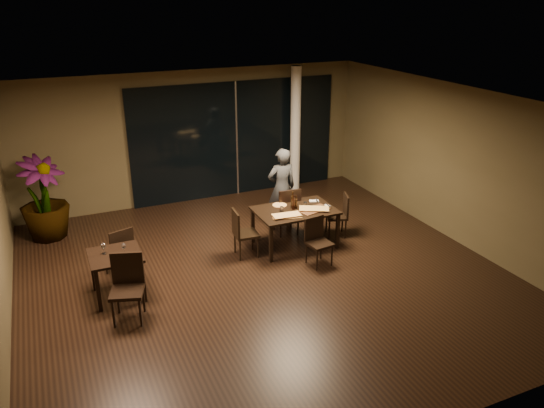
{
  "coord_description": "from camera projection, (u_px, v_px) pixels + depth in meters",
  "views": [
    {
      "loc": [
        -3.15,
        -7.48,
        4.59
      ],
      "look_at": [
        0.41,
        0.55,
        1.05
      ],
      "focal_mm": 35.0,
      "sensor_mm": 36.0,
      "label": 1
    }
  ],
  "objects": [
    {
      "name": "diner",
      "position": [
        282.0,
        188.0,
        10.88
      ],
      "size": [
        0.58,
        0.41,
        1.67
      ],
      "primitive_type": "imported",
      "rotation": [
        0.0,
        0.0,
        3.09
      ],
      "color": "#2B2D30",
      "rests_on": "ground"
    },
    {
      "name": "side_table",
      "position": [
        116.0,
        261.0,
        8.36
      ],
      "size": [
        0.8,
        0.8,
        0.75
      ],
      "color": "black",
      "rests_on": "ground"
    },
    {
      "name": "wine_glass_b",
      "position": [
        124.0,
        249.0,
        8.31
      ],
      "size": [
        0.07,
        0.07,
        0.16
      ],
      "primitive_type": null,
      "color": "white",
      "rests_on": "side_table"
    },
    {
      "name": "tumbler_right",
      "position": [
        305.0,
        204.0,
        10.16
      ],
      "size": [
        0.07,
        0.07,
        0.08
      ],
      "primitive_type": "cylinder",
      "color": "white",
      "rests_on": "main_table"
    },
    {
      "name": "oblong_pizza_right",
      "position": [
        314.0,
        209.0,
        9.98
      ],
      "size": [
        0.59,
        0.46,
        0.02
      ],
      "primitive_type": null,
      "rotation": [
        0.0,
        0.0,
        -0.47
      ],
      "color": "maroon",
      "rests_on": "pizza_board_right"
    },
    {
      "name": "bottle_a",
      "position": [
        294.0,
        203.0,
        9.97
      ],
      "size": [
        0.06,
        0.06,
        0.27
      ],
      "primitive_type": null,
      "color": "black",
      "rests_on": "main_table"
    },
    {
      "name": "ground",
      "position": [
        263.0,
        274.0,
        9.24
      ],
      "size": [
        8.0,
        8.0,
        0.0
      ],
      "primitive_type": "plane",
      "color": "black",
      "rests_on": "ground"
    },
    {
      "name": "chair_side_far",
      "position": [
        120.0,
        250.0,
        8.98
      ],
      "size": [
        0.53,
        0.53,
        0.91
      ],
      "rotation": [
        0.0,
        0.0,
        3.44
      ],
      "color": "black",
      "rests_on": "ground"
    },
    {
      "name": "chair_main_left",
      "position": [
        242.0,
        231.0,
        9.69
      ],
      "size": [
        0.45,
        0.45,
        0.91
      ],
      "rotation": [
        0.0,
        0.0,
        1.5
      ],
      "color": "black",
      "rests_on": "ground"
    },
    {
      "name": "wall_back",
      "position": [
        194.0,
        136.0,
        12.11
      ],
      "size": [
        8.0,
        0.1,
        3.0
      ],
      "primitive_type": "cube",
      "color": "#483F26",
      "rests_on": "ground"
    },
    {
      "name": "ceiling",
      "position": [
        262.0,
        101.0,
        8.11
      ],
      "size": [
        8.0,
        8.0,
        0.04
      ],
      "primitive_type": "cube",
      "color": "silver",
      "rests_on": "wall_back"
    },
    {
      "name": "chair_side_near",
      "position": [
        127.0,
        283.0,
        7.84
      ],
      "size": [
        0.59,
        0.59,
        1.02
      ],
      "rotation": [
        0.0,
        0.0,
        -0.32
      ],
      "color": "black",
      "rests_on": "ground"
    },
    {
      "name": "main_table",
      "position": [
        295.0,
        213.0,
        10.04
      ],
      "size": [
        1.5,
        1.0,
        0.75
      ],
      "color": "black",
      "rests_on": "ground"
    },
    {
      "name": "chair_main_far",
      "position": [
        288.0,
        209.0,
        10.56
      ],
      "size": [
        0.49,
        0.49,
        0.99
      ],
      "rotation": [
        0.0,
        0.0,
        3.08
      ],
      "color": "black",
      "rests_on": "ground"
    },
    {
      "name": "side_napkin",
      "position": [
        118.0,
        260.0,
        8.1
      ],
      "size": [
        0.2,
        0.15,
        0.01
      ],
      "primitive_type": "cube",
      "rotation": [
        0.0,
        0.0,
        0.22
      ],
      "color": "white",
      "rests_on": "side_table"
    },
    {
      "name": "window_panel",
      "position": [
        236.0,
        139.0,
        12.47
      ],
      "size": [
        5.0,
        0.06,
        2.7
      ],
      "primitive_type": "cube",
      "color": "black",
      "rests_on": "ground"
    },
    {
      "name": "napkin_far",
      "position": [
        314.0,
        201.0,
        10.4
      ],
      "size": [
        0.2,
        0.16,
        0.01
      ],
      "primitive_type": "cube",
      "rotation": [
        0.0,
        0.0,
        -0.35
      ],
      "color": "white",
      "rests_on": "main_table"
    },
    {
      "name": "wall_right",
      "position": [
        456.0,
        164.0,
        10.2
      ],
      "size": [
        0.1,
        8.0,
        3.0
      ],
      "primitive_type": "cube",
      "color": "#483F26",
      "rests_on": "ground"
    },
    {
      "name": "wine_glass_a",
      "position": [
        104.0,
        249.0,
        8.3
      ],
      "size": [
        0.08,
        0.08,
        0.18
      ],
      "primitive_type": null,
      "color": "white",
      "rests_on": "side_table"
    },
    {
      "name": "bottle_b",
      "position": [
        296.0,
        202.0,
        10.02
      ],
      "size": [
        0.06,
        0.06,
        0.26
      ],
      "primitive_type": null,
      "color": "black",
      "rests_on": "main_table"
    },
    {
      "name": "pizza_board_right",
      "position": [
        314.0,
        210.0,
        9.98
      ],
      "size": [
        0.66,
        0.44,
        0.01
      ],
      "primitive_type": "cube",
      "rotation": [
        0.0,
        0.0,
        0.24
      ],
      "color": "#482A17",
      "rests_on": "main_table"
    },
    {
      "name": "potted_plant",
      "position": [
        43.0,
        199.0,
        10.32
      ],
      "size": [
        1.27,
        1.27,
        1.66
      ],
      "primitive_type": "imported",
      "rotation": [
        0.0,
        0.0,
        0.69
      ],
      "color": "#1C4818",
      "rests_on": "ground"
    },
    {
      "name": "bottle_c",
      "position": [
        293.0,
        200.0,
        10.05
      ],
      "size": [
        0.07,
        0.07,
        0.32
      ],
      "primitive_type": null,
      "color": "black",
      "rests_on": "main_table"
    },
    {
      "name": "chair_main_right",
      "position": [
        340.0,
        213.0,
        10.55
      ],
      "size": [
        0.51,
        0.51,
        0.87
      ],
      "rotation": [
        0.0,
        0.0,
        -1.91
      ],
      "color": "black",
      "rests_on": "ground"
    },
    {
      "name": "chair_main_near",
      "position": [
        317.0,
        238.0,
        9.46
      ],
      "size": [
        0.45,
        0.45,
        0.87
      ],
      "rotation": [
        0.0,
        0.0,
        0.13
      ],
      "color": "black",
      "rests_on": "ground"
    },
    {
      "name": "napkin_near",
      "position": [
        325.0,
        206.0,
        10.15
      ],
      "size": [
        0.18,
        0.11,
        0.01
      ],
      "primitive_type": "cube",
      "rotation": [
        0.0,
        0.0,
        0.05
      ],
      "color": "white",
      "rests_on": "main_table"
    },
    {
      "name": "oblong_pizza_left",
      "position": [
        287.0,
        215.0,
        9.69
      ],
      "size": [
        0.51,
        0.28,
        0.02
      ],
      "primitive_type": null,
      "rotation": [
        0.0,
        0.0,
        -0.1
      ],
      "color": "#6C0C09",
      "rests_on": "pizza_board_left"
    },
    {
      "name": "wall_front",
      "position": [
        422.0,
        327.0,
        5.24
      ],
      "size": [
        8.0,
        0.1,
        3.0
      ],
      "primitive_type": "cube",
      "color": "#483F26",
      "rests_on": "ground"
    },
    {
      "name": "column",
      "position": [
        295.0,
        130.0,
        12.68
      ],
      "size": [
        0.24,
        0.24,
        3.0
      ],
      "primitive_type": "cylinder",
      "color": "silver",
      "rests_on": "ground"
    },
    {
      "name": "tumbler_left",
      "position": [
        282.0,
        209.0,
        9.93
      ],
      "size": [
        0.07,
        0.07,
        0.08
      ],
      "primitive_type": "cylinder",
      "color": "white",
      "rests_on": "main_table"
    },
    {
      "name": "round_pizza",
      "position": [
        280.0,
        205.0,
        10.19
      ],
      "size": [
        0.27,
        0.27,
        0.01
      ],
      "primitive_type": "cylinder",
      "color": "red",
      "rests_on": "main_table"
    },
    {
      "name": "pizza_board_left",
      "position": [
        287.0,
        216.0,
        9.69
      ],
      "size": [
        0.6,
        0.42,
        0.01
      ],
      "primitive_type": "cube",
      "rotation": [
        0.0,
        0.0,
        -0.29
      ],
      "color": "#4E3419",
      "rests_on": "main_table"
    }
  ]
}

